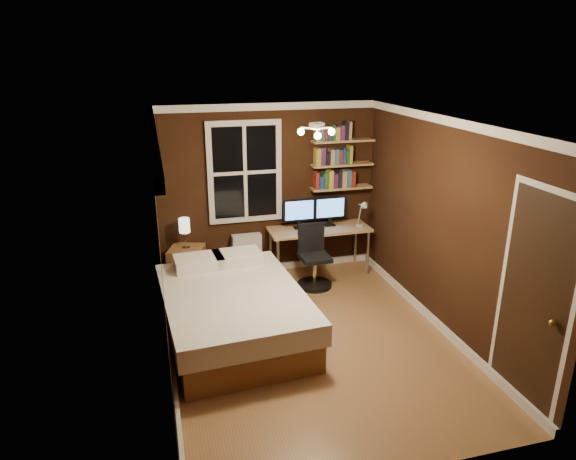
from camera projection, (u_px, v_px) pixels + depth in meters
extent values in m
plane|color=brown|center=(310.00, 339.00, 5.96)|extent=(4.20, 4.20, 0.00)
cube|color=black|center=(269.00, 191.00, 7.47)|extent=(3.20, 0.04, 2.50)
cube|color=black|center=(160.00, 253.00, 5.16)|extent=(0.04, 4.20, 2.50)
cube|color=black|center=(444.00, 226.00, 5.94)|extent=(0.04, 4.20, 2.50)
cube|color=white|center=(314.00, 122.00, 5.14)|extent=(3.20, 4.20, 0.02)
cube|color=silver|center=(245.00, 172.00, 7.25)|extent=(1.06, 0.06, 1.46)
sphere|color=gold|center=(553.00, 323.00, 4.32)|extent=(0.06, 0.06, 0.06)
cube|color=tan|center=(341.00, 188.00, 7.62)|extent=(0.92, 0.22, 0.03)
cube|color=tan|center=(342.00, 165.00, 7.51)|extent=(0.92, 0.22, 0.03)
cube|color=tan|center=(343.00, 141.00, 7.39)|extent=(0.92, 0.22, 0.03)
cube|color=brown|center=(234.00, 324.00, 5.98)|extent=(1.59, 2.17, 0.33)
cube|color=silver|center=(233.00, 301.00, 5.88)|extent=(1.68, 2.24, 0.25)
cube|color=white|center=(199.00, 262.00, 6.46)|extent=(0.63, 0.45, 0.15)
cube|color=white|center=(237.00, 257.00, 6.61)|extent=(0.63, 0.45, 0.15)
cube|color=brown|center=(187.00, 267.00, 7.25)|extent=(0.58, 0.58, 0.57)
cube|color=silver|center=(247.00, 255.00, 7.58)|extent=(0.43, 0.15, 0.64)
cube|color=tan|center=(319.00, 229.00, 7.55)|extent=(1.49, 0.56, 0.04)
cylinder|color=beige|center=(278.00, 262.00, 7.28)|extent=(0.04, 0.04, 0.67)
cylinder|color=beige|center=(368.00, 253.00, 7.61)|extent=(0.04, 0.04, 0.67)
cylinder|color=beige|center=(271.00, 250.00, 7.71)|extent=(0.04, 0.04, 0.67)
cylinder|color=beige|center=(356.00, 242.00, 8.05)|extent=(0.04, 0.04, 0.67)
cylinder|color=black|center=(314.00, 285.00, 7.30)|extent=(0.49, 0.49, 0.05)
cylinder|color=silver|center=(315.00, 271.00, 7.24)|extent=(0.05, 0.05, 0.36)
cube|color=black|center=(315.00, 258.00, 7.17)|extent=(0.41, 0.41, 0.06)
cube|color=black|center=(311.00, 237.00, 7.25)|extent=(0.38, 0.06, 0.42)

